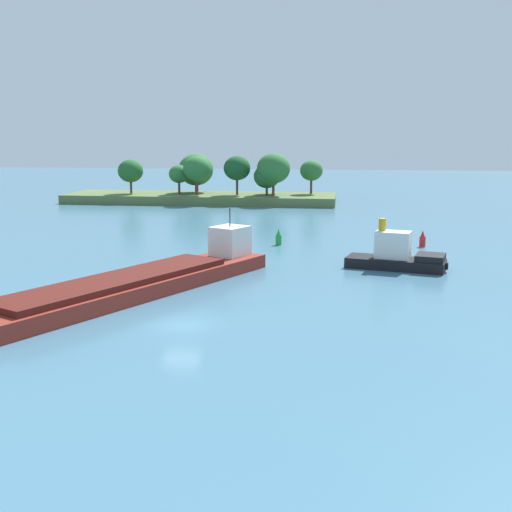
% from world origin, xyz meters
% --- Properties ---
extents(ground_plane, '(400.00, 400.00, 0.00)m').
position_xyz_m(ground_plane, '(0.00, 0.00, 0.00)').
color(ground_plane, teal).
extents(treeline_island, '(50.96, 13.79, 9.38)m').
position_xyz_m(treeline_island, '(-13.95, 79.29, 3.38)').
color(treeline_island, '#566B3D').
rests_on(treeline_island, ground).
extents(tugboat, '(9.81, 5.40, 4.81)m').
position_xyz_m(tugboat, '(15.99, 21.14, 1.21)').
color(tugboat, black).
rests_on(tugboat, ground).
extents(cargo_barge, '(18.52, 29.79, 5.85)m').
position_xyz_m(cargo_barge, '(-5.62, 8.26, 0.97)').
color(cargo_barge, maroon).
rests_on(cargo_barge, ground).
extents(channel_buoy_red, '(0.70, 0.70, 1.90)m').
position_xyz_m(channel_buoy_red, '(19.81, 34.20, 0.81)').
color(channel_buoy_red, red).
rests_on(channel_buoy_red, ground).
extents(channel_buoy_green, '(0.70, 0.70, 1.90)m').
position_xyz_m(channel_buoy_green, '(3.27, 33.14, 0.81)').
color(channel_buoy_green, green).
rests_on(channel_buoy_green, ground).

